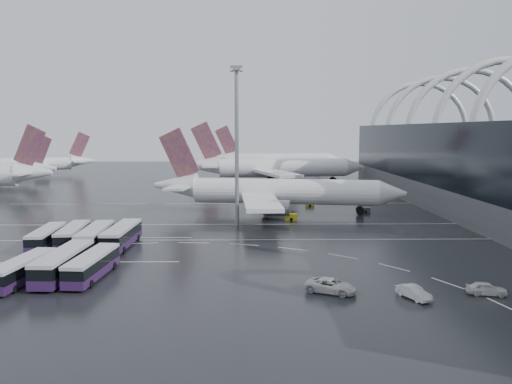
{
  "coord_description": "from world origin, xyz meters",
  "views": [
    {
      "loc": [
        -0.27,
        -84.76,
        18.49
      ],
      "look_at": [
        1.24,
        7.36,
        7.0
      ],
      "focal_mm": 35.0,
      "sensor_mm": 36.0,
      "label": 1
    }
  ],
  "objects_px": {
    "bus_row_near_d": "(122,235)",
    "bus_row_far_a": "(22,270)",
    "van_curve_a": "(331,286)",
    "gse_cart_belly_c": "(291,217)",
    "airliner_gate_c": "(275,161)",
    "jet_remote_far": "(44,164)",
    "floodlight_mast": "(237,127)",
    "bus_row_near_a": "(46,237)",
    "bus_row_far_c": "(92,265)",
    "van_curve_b": "(486,289)",
    "van_curve_c": "(414,292)",
    "jet_remote_mid": "(4,171)",
    "bus_row_near_b": "(73,235)",
    "bus_row_far_b": "(64,263)",
    "bus_row_near_c": "(95,237)",
    "gse_cart_belly_d": "(365,210)",
    "airliner_main": "(272,192)",
    "gse_cart_belly_e": "(310,204)",
    "airliner_gate_b": "(274,168)"
  },
  "relations": [
    {
      "from": "bus_row_near_d",
      "to": "van_curve_a",
      "type": "bearing_deg",
      "value": -126.16
    },
    {
      "from": "bus_row_near_c",
      "to": "bus_row_far_a",
      "type": "xyz_separation_m",
      "value": [
        -3.37,
        -17.94,
        -0.18
      ]
    },
    {
      "from": "bus_row_near_b",
      "to": "van_curve_a",
      "type": "xyz_separation_m",
      "value": [
        37.72,
        -24.22,
        -0.87
      ]
    },
    {
      "from": "jet_remote_far",
      "to": "bus_row_far_b",
      "type": "distance_m",
      "value": 157.19
    },
    {
      "from": "bus_row_near_a",
      "to": "bus_row_far_b",
      "type": "bearing_deg",
      "value": -155.99
    },
    {
      "from": "jet_remote_far",
      "to": "bus_row_far_b",
      "type": "relative_size",
      "value": 2.9
    },
    {
      "from": "bus_row_far_a",
      "to": "gse_cart_belly_d",
      "type": "height_order",
      "value": "bus_row_far_a"
    },
    {
      "from": "jet_remote_mid",
      "to": "floodlight_mast",
      "type": "distance_m",
      "value": 114.07
    },
    {
      "from": "airliner_main",
      "to": "gse_cart_belly_d",
      "type": "height_order",
      "value": "airliner_main"
    },
    {
      "from": "bus_row_near_a",
      "to": "van_curve_a",
      "type": "height_order",
      "value": "bus_row_near_a"
    },
    {
      "from": "bus_row_far_c",
      "to": "floodlight_mast",
      "type": "xyz_separation_m",
      "value": [
        17.42,
        34.25,
        17.41
      ]
    },
    {
      "from": "bus_row_near_a",
      "to": "floodlight_mast",
      "type": "relative_size",
      "value": 0.41
    },
    {
      "from": "floodlight_mast",
      "to": "gse_cart_belly_c",
      "type": "height_order",
      "value": "floodlight_mast"
    },
    {
      "from": "jet_remote_mid",
      "to": "gse_cart_belly_c",
      "type": "distance_m",
      "value": 117.89
    },
    {
      "from": "airliner_main",
      "to": "airliner_gate_b",
      "type": "xyz_separation_m",
      "value": [
        3.53,
        61.29,
        0.58
      ]
    },
    {
      "from": "van_curve_a",
      "to": "bus_row_far_c",
      "type": "bearing_deg",
      "value": 103.14
    },
    {
      "from": "van_curve_a",
      "to": "floodlight_mast",
      "type": "xyz_separation_m",
      "value": [
        -11.6,
        40.48,
        18.28
      ]
    },
    {
      "from": "airliner_main",
      "to": "van_curve_a",
      "type": "distance_m",
      "value": 55.2
    },
    {
      "from": "airliner_gate_c",
      "to": "gse_cart_belly_c",
      "type": "xyz_separation_m",
      "value": [
        -3.17,
        -116.95,
        -4.46
      ]
    },
    {
      "from": "gse_cart_belly_d",
      "to": "airliner_main",
      "type": "bearing_deg",
      "value": -177.47
    },
    {
      "from": "bus_row_near_c",
      "to": "van_curve_c",
      "type": "distance_m",
      "value": 48.92
    },
    {
      "from": "bus_row_near_a",
      "to": "floodlight_mast",
      "type": "bearing_deg",
      "value": -63.26
    },
    {
      "from": "bus_row_near_d",
      "to": "van_curve_a",
      "type": "height_order",
      "value": "bus_row_near_d"
    },
    {
      "from": "van_curve_a",
      "to": "floodlight_mast",
      "type": "relative_size",
      "value": 0.19
    },
    {
      "from": "jet_remote_far",
      "to": "gse_cart_belly_d",
      "type": "xyz_separation_m",
      "value": [
        110.57,
        -95.67,
        -4.05
      ]
    },
    {
      "from": "jet_remote_far",
      "to": "gse_cart_belly_c",
      "type": "xyz_separation_m",
      "value": [
        92.9,
        -105.4,
        -3.94
      ]
    },
    {
      "from": "bus_row_near_b",
      "to": "jet_remote_mid",
      "type": "bearing_deg",
      "value": 25.98
    },
    {
      "from": "bus_row_far_c",
      "to": "bus_row_far_b",
      "type": "bearing_deg",
      "value": 89.17
    },
    {
      "from": "airliner_gate_b",
      "to": "bus_row_far_b",
      "type": "distance_m",
      "value": 114.32
    },
    {
      "from": "van_curve_b",
      "to": "van_curve_c",
      "type": "bearing_deg",
      "value": 109.02
    },
    {
      "from": "jet_remote_mid",
      "to": "bus_row_far_a",
      "type": "bearing_deg",
      "value": 125.62
    },
    {
      "from": "bus_row_far_c",
      "to": "gse_cart_belly_d",
      "type": "bearing_deg",
      "value": -38.46
    },
    {
      "from": "bus_row_far_c",
      "to": "floodlight_mast",
      "type": "bearing_deg",
      "value": -22.53
    },
    {
      "from": "van_curve_a",
      "to": "gse_cart_belly_c",
      "type": "xyz_separation_m",
      "value": [
        -0.6,
        46.12,
        -0.15
      ]
    },
    {
      "from": "jet_remote_mid",
      "to": "bus_row_far_b",
      "type": "relative_size",
      "value": 2.92
    },
    {
      "from": "van_curve_c",
      "to": "gse_cart_belly_c",
      "type": "xyz_separation_m",
      "value": [
        -9.39,
        48.29,
        -0.05
      ]
    },
    {
      "from": "bus_row_near_a",
      "to": "bus_row_far_c",
      "type": "height_order",
      "value": "bus_row_far_c"
    },
    {
      "from": "airliner_main",
      "to": "van_curve_b",
      "type": "height_order",
      "value": "airliner_main"
    },
    {
      "from": "bus_row_far_a",
      "to": "bus_row_far_c",
      "type": "distance_m",
      "value": 8.11
    },
    {
      "from": "jet_remote_mid",
      "to": "bus_row_near_d",
      "type": "xyz_separation_m",
      "value": [
        64.21,
        -95.25,
        -2.66
      ]
    },
    {
      "from": "van_curve_b",
      "to": "airliner_gate_b",
      "type": "bearing_deg",
      "value": 20.63
    },
    {
      "from": "jet_remote_far",
      "to": "bus_row_near_b",
      "type": "bearing_deg",
      "value": 92.25
    },
    {
      "from": "bus_row_near_d",
      "to": "bus_row_far_a",
      "type": "relative_size",
      "value": 1.12
    },
    {
      "from": "airliner_gate_c",
      "to": "floodlight_mast",
      "type": "distance_m",
      "value": 124.19
    },
    {
      "from": "jet_remote_far",
      "to": "gse_cart_belly_c",
      "type": "distance_m",
      "value": 140.56
    },
    {
      "from": "jet_remote_mid",
      "to": "bus_row_far_a",
      "type": "height_order",
      "value": "jet_remote_mid"
    },
    {
      "from": "floodlight_mast",
      "to": "airliner_gate_b",
      "type": "bearing_deg",
      "value": 81.67
    },
    {
      "from": "bus_row_near_d",
      "to": "gse_cart_belly_e",
      "type": "height_order",
      "value": "bus_row_near_d"
    },
    {
      "from": "gse_cart_belly_c",
      "to": "airliner_gate_b",
      "type": "bearing_deg",
      "value": 89.94
    },
    {
      "from": "airliner_gate_c",
      "to": "jet_remote_far",
      "type": "distance_m",
      "value": 96.77
    }
  ]
}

